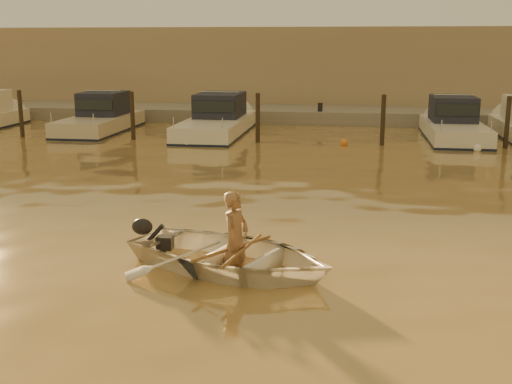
% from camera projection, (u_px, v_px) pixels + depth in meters
% --- Properties ---
extents(ground_plane, '(160.00, 160.00, 0.00)m').
position_uv_depth(ground_plane, '(167.00, 246.00, 12.93)').
color(ground_plane, olive).
rests_on(ground_plane, ground).
extents(dinghy, '(4.65, 4.00, 0.81)m').
position_uv_depth(dinghy, '(231.00, 255.00, 11.52)').
color(dinghy, white).
rests_on(dinghy, ground_plane).
extents(person, '(0.62, 0.75, 1.76)m').
position_uv_depth(person, '(236.00, 240.00, 11.41)').
color(person, '#8E6647').
rests_on(person, dinghy).
extents(outboard_motor, '(0.98, 0.69, 0.70)m').
position_uv_depth(outboard_motor, '(164.00, 243.00, 12.24)').
color(outboard_motor, black).
rests_on(outboard_motor, dinghy).
extents(oar_port, '(0.37, 2.09, 0.13)m').
position_uv_depth(oar_port, '(243.00, 250.00, 11.37)').
color(oar_port, brown).
rests_on(oar_port, dinghy).
extents(oar_starboard, '(1.12, 1.84, 0.13)m').
position_uv_depth(oar_starboard, '(233.00, 248.00, 11.47)').
color(oar_starboard, brown).
rests_on(oar_starboard, dinghy).
extents(moored_boat_1, '(2.30, 6.84, 1.75)m').
position_uv_depth(moored_boat_1, '(100.00, 118.00, 29.34)').
color(moored_boat_1, beige).
rests_on(moored_boat_1, ground_plane).
extents(moored_boat_2, '(2.46, 8.18, 1.75)m').
position_uv_depth(moored_boat_2, '(217.00, 120.00, 28.54)').
color(moored_boat_2, white).
rests_on(moored_boat_2, ground_plane).
extents(moored_boat_4, '(2.27, 6.99, 1.75)m').
position_uv_depth(moored_boat_4, '(454.00, 124.00, 27.04)').
color(moored_boat_4, silver).
rests_on(moored_boat_4, ground_plane).
extents(piling_0, '(0.18, 0.18, 2.20)m').
position_uv_depth(piling_0, '(21.00, 116.00, 27.54)').
color(piling_0, '#2D2319').
rests_on(piling_0, ground_plane).
extents(piling_1, '(0.18, 0.18, 2.20)m').
position_uv_depth(piling_1, '(133.00, 118.00, 26.81)').
color(piling_1, '#2D2319').
rests_on(piling_1, ground_plane).
extents(piling_2, '(0.18, 0.18, 2.20)m').
position_uv_depth(piling_2, '(258.00, 120.00, 26.04)').
color(piling_2, '#2D2319').
rests_on(piling_2, ground_plane).
extents(piling_3, '(0.18, 0.18, 2.20)m').
position_uv_depth(piling_3, '(383.00, 123.00, 25.31)').
color(piling_3, '#2D2319').
rests_on(piling_3, ground_plane).
extents(piling_4, '(0.18, 0.18, 2.20)m').
position_uv_depth(piling_4, '(507.00, 125.00, 24.62)').
color(piling_4, '#2D2319').
rests_on(piling_4, ground_plane).
extents(fender_b, '(0.30, 0.30, 0.30)m').
position_uv_depth(fender_b, '(95.00, 136.00, 27.43)').
color(fender_b, red).
rests_on(fender_b, ground_plane).
extents(fender_c, '(0.30, 0.30, 0.30)m').
position_uv_depth(fender_c, '(187.00, 143.00, 25.29)').
color(fender_c, white).
rests_on(fender_c, ground_plane).
extents(fender_d, '(0.30, 0.30, 0.30)m').
position_uv_depth(fender_d, '(344.00, 143.00, 25.47)').
color(fender_d, orange).
rests_on(fender_d, ground_plane).
extents(fender_e, '(0.30, 0.30, 0.30)m').
position_uv_depth(fender_e, '(477.00, 149.00, 24.10)').
color(fender_e, white).
rests_on(fender_e, ground_plane).
extents(quay, '(52.00, 4.00, 1.00)m').
position_uv_depth(quay, '(283.00, 117.00, 33.59)').
color(quay, gray).
rests_on(quay, ground_plane).
extents(waterfront_building, '(46.00, 7.00, 4.80)m').
position_uv_depth(waterfront_building, '(294.00, 69.00, 38.37)').
color(waterfront_building, '#9E8466').
rests_on(waterfront_building, quay).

